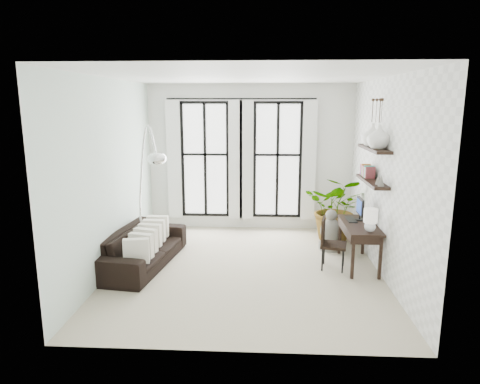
# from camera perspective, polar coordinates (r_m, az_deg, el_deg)

# --- Properties ---
(floor) EXTENTS (5.00, 5.00, 0.00)m
(floor) POSITION_cam_1_polar(r_m,az_deg,el_deg) (7.45, 0.73, -10.21)
(floor) COLOR #B5AC8F
(floor) RESTS_ON ground
(ceiling) EXTENTS (5.00, 5.00, 0.00)m
(ceiling) POSITION_cam_1_polar(r_m,az_deg,el_deg) (6.92, 0.80, 15.19)
(ceiling) COLOR white
(ceiling) RESTS_ON wall_back
(wall_left) EXTENTS (0.00, 5.00, 5.00)m
(wall_left) POSITION_cam_1_polar(r_m,az_deg,el_deg) (7.44, -16.83, 2.09)
(wall_left) COLOR silver
(wall_left) RESTS_ON floor
(wall_right) EXTENTS (0.00, 5.00, 5.00)m
(wall_right) POSITION_cam_1_polar(r_m,az_deg,el_deg) (7.27, 18.77, 1.75)
(wall_right) COLOR white
(wall_right) RESTS_ON floor
(wall_back) EXTENTS (4.50, 0.00, 4.50)m
(wall_back) POSITION_cam_1_polar(r_m,az_deg,el_deg) (9.48, 1.37, 4.57)
(wall_back) COLOR white
(wall_back) RESTS_ON floor
(windows) EXTENTS (3.26, 0.13, 2.65)m
(windows) POSITION_cam_1_polar(r_m,az_deg,el_deg) (9.42, 0.14, 4.29)
(windows) COLOR white
(windows) RESTS_ON wall_back
(wall_shelves) EXTENTS (0.25, 1.30, 0.60)m
(wall_shelves) POSITION_cam_1_polar(r_m,az_deg,el_deg) (7.50, 17.22, 3.12)
(wall_shelves) COLOR black
(wall_shelves) RESTS_ON wall_right
(sofa) EXTENTS (1.17, 2.31, 0.65)m
(sofa) POSITION_cam_1_polar(r_m,az_deg,el_deg) (7.71, -12.83, -7.17)
(sofa) COLOR black
(sofa) RESTS_ON floor
(throw_pillows) EXTENTS (0.40, 1.52, 0.40)m
(throw_pillows) POSITION_cam_1_polar(r_m,az_deg,el_deg) (7.63, -12.16, -5.94)
(throw_pillows) COLOR white
(throw_pillows) RESTS_ON sofa
(plant) EXTENTS (1.52, 1.43, 1.35)m
(plant) POSITION_cam_1_polar(r_m,az_deg,el_deg) (8.98, 12.80, -2.13)
(plant) COLOR #2D7228
(plant) RESTS_ON floor
(desk) EXTENTS (0.54, 1.28, 1.15)m
(desk) POSITION_cam_1_polar(r_m,az_deg,el_deg) (7.58, 15.71, -4.57)
(desk) COLOR black
(desk) RESTS_ON floor
(desk_chair) EXTENTS (0.50, 0.50, 0.88)m
(desk_chair) POSITION_cam_1_polar(r_m,az_deg,el_deg) (7.47, 11.78, -6.28)
(desk_chair) COLOR black
(desk_chair) RESTS_ON floor
(arc_lamp) EXTENTS (0.74, 0.58, 2.43)m
(arc_lamp) POSITION_cam_1_polar(r_m,az_deg,el_deg) (7.50, -12.19, 3.53)
(arc_lamp) COLOR silver
(arc_lamp) RESTS_ON floor
(buddha) EXTENTS (0.44, 0.44, 0.79)m
(buddha) POSITION_cam_1_polar(r_m,az_deg,el_deg) (8.47, 11.97, -5.33)
(buddha) COLOR slate
(buddha) RESTS_ON floor
(vase_a) EXTENTS (0.37, 0.37, 0.38)m
(vase_a) POSITION_cam_1_polar(r_m,az_deg,el_deg) (7.16, 18.03, 7.03)
(vase_a) COLOR white
(vase_a) RESTS_ON shelf_upper
(vase_b) EXTENTS (0.37, 0.37, 0.38)m
(vase_b) POSITION_cam_1_polar(r_m,az_deg,el_deg) (7.55, 17.26, 7.29)
(vase_b) COLOR white
(vase_b) RESTS_ON shelf_upper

